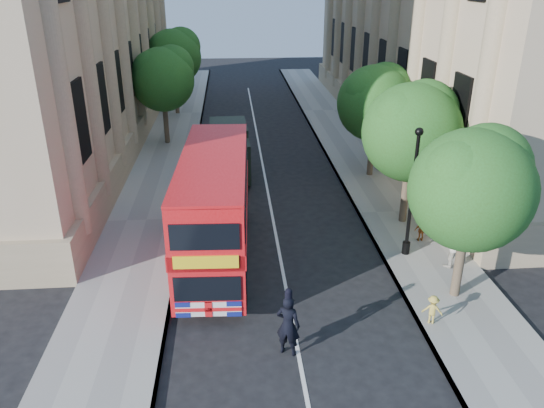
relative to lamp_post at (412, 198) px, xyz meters
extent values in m
plane|color=black|center=(-5.00, -6.00, -2.51)|extent=(120.00, 120.00, 0.00)
cube|color=gray|center=(0.75, 4.00, -2.45)|extent=(3.50, 80.00, 0.12)
cube|color=gray|center=(-10.75, 4.00, -2.45)|extent=(3.50, 80.00, 0.12)
cylinder|color=#473828|center=(0.80, -3.00, -1.08)|extent=(0.32, 0.32, 2.86)
sphere|color=#27521B|center=(0.80, -3.00, 1.52)|extent=(4.00, 4.00, 4.00)
sphere|color=#27521B|center=(1.40, -2.60, 2.17)|extent=(2.80, 2.80, 2.80)
sphere|color=#27521B|center=(0.30, -3.30, 2.04)|extent=(2.60, 2.60, 2.60)
cylinder|color=#473828|center=(0.80, 3.00, -1.01)|extent=(0.32, 0.32, 2.99)
sphere|color=#27521B|center=(0.80, 3.00, 1.71)|extent=(4.20, 4.20, 4.20)
sphere|color=#27521B|center=(1.40, 3.40, 2.39)|extent=(2.94, 2.94, 2.94)
sphere|color=#27521B|center=(0.30, 2.70, 2.25)|extent=(2.73, 2.73, 2.73)
cylinder|color=#473828|center=(0.80, 9.00, -1.06)|extent=(0.32, 0.32, 2.90)
sphere|color=#27521B|center=(0.80, 9.00, 1.58)|extent=(4.00, 4.00, 4.00)
sphere|color=#27521B|center=(1.40, 9.40, 2.24)|extent=(2.80, 2.80, 2.80)
sphere|color=#27521B|center=(0.30, 8.70, 2.11)|extent=(2.60, 2.60, 2.60)
cylinder|color=#473828|center=(-11.00, 16.00, -1.01)|extent=(0.32, 0.32, 2.99)
sphere|color=#27521B|center=(-11.00, 16.00, 1.71)|extent=(4.00, 4.00, 4.00)
sphere|color=#27521B|center=(-10.40, 16.40, 2.39)|extent=(2.80, 2.80, 2.80)
sphere|color=#27521B|center=(-11.50, 15.70, 2.25)|extent=(2.60, 2.60, 2.60)
cylinder|color=#473828|center=(-11.00, 24.00, -0.93)|extent=(0.32, 0.32, 3.17)
sphere|color=#27521B|center=(-11.00, 24.00, 1.95)|extent=(4.20, 4.20, 4.20)
sphere|color=#27521B|center=(-10.40, 24.40, 2.67)|extent=(2.94, 2.94, 2.94)
sphere|color=#27521B|center=(-11.50, 23.70, 2.53)|extent=(2.73, 2.73, 2.73)
cylinder|color=black|center=(0.00, 0.00, -2.14)|extent=(0.30, 0.30, 0.50)
cylinder|color=black|center=(0.00, 0.00, 0.11)|extent=(0.14, 0.14, 5.00)
sphere|color=black|center=(0.00, 0.00, 2.61)|extent=(0.32, 0.32, 0.32)
cube|color=red|center=(-7.48, 0.40, -0.22)|extent=(2.73, 9.07, 3.73)
cube|color=black|center=(-7.48, 0.40, -1.05)|extent=(2.77, 8.50, 0.85)
cube|color=black|center=(-7.48, 0.40, 0.75)|extent=(2.77, 8.50, 0.85)
cube|color=yellow|center=(-7.67, -4.09, -0.10)|extent=(1.99, 0.16, 0.43)
cylinder|color=black|center=(-8.68, -2.72, -2.04)|extent=(0.30, 0.96, 0.94)
cylinder|color=black|center=(-6.55, -2.81, -2.04)|extent=(0.30, 0.96, 0.94)
cylinder|color=black|center=(-8.43, 3.42, -2.04)|extent=(0.30, 0.96, 0.94)
cylinder|color=black|center=(-6.29, 3.33, -2.04)|extent=(0.30, 0.96, 0.94)
cube|color=black|center=(-6.87, 8.17, -1.16)|extent=(2.07, 1.88, 2.10)
cube|color=black|center=(-6.84, 7.32, -0.91)|extent=(1.81, 0.17, 0.70)
cube|color=black|center=(-6.95, 10.38, -0.96)|extent=(2.12, 3.28, 2.51)
cube|color=black|center=(-6.93, 9.78, -2.16)|extent=(1.98, 4.87, 0.25)
cylinder|color=black|center=(-7.77, 8.04, -2.11)|extent=(0.25, 0.81, 0.80)
cylinder|color=black|center=(-5.97, 8.11, -2.11)|extent=(0.25, 0.81, 0.80)
cylinder|color=black|center=(-7.89, 11.35, -2.11)|extent=(0.25, 0.81, 0.80)
cylinder|color=black|center=(-6.09, 11.41, -2.11)|extent=(0.25, 0.81, 0.80)
imported|color=black|center=(-5.31, -5.48, -1.52)|extent=(0.85, 0.73, 1.98)
imported|color=beige|center=(1.36, -1.09, -1.49)|extent=(1.00, 0.85, 1.80)
imported|color=#C66923|center=(0.96, 1.02, -1.89)|extent=(0.59, 0.25, 0.99)
imported|color=gold|center=(-0.60, -4.53, -1.90)|extent=(0.72, 0.56, 0.98)
camera|label=1|loc=(-6.78, -18.10, 7.90)|focal=35.00mm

